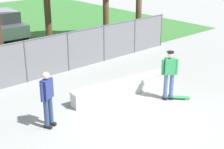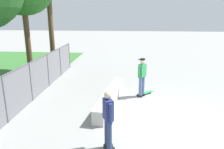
# 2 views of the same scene
# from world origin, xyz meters

# --- Properties ---
(ground_plane) EXTENTS (80.00, 80.00, 0.00)m
(ground_plane) POSITION_xyz_m (0.00, 0.00, 0.00)
(ground_plane) COLOR gray
(concrete_ledge) EXTENTS (4.17, 1.00, 0.58)m
(concrete_ledge) POSITION_xyz_m (0.99, 1.81, 0.29)
(concrete_ledge) COLOR #B7B5AD
(concrete_ledge) RESTS_ON ground
(skateboarder) EXTENTS (0.51, 0.42, 1.84)m
(skateboarder) POSITION_xyz_m (2.03, 0.43, 1.03)
(skateboarder) COLOR black
(skateboarder) RESTS_ON ground
(skateboard) EXTENTS (0.69, 0.72, 0.09)m
(skateboard) POSITION_xyz_m (2.34, 0.17, 0.07)
(skateboard) COLOR #2D8C4C
(skateboard) RESTS_ON ground
(chainlink_fence) EXTENTS (14.61, 0.07, 1.78)m
(chainlink_fence) POSITION_xyz_m (0.00, 5.36, 0.96)
(chainlink_fence) COLOR #4C4C51
(chainlink_fence) RESTS_ON ground
(car_white) EXTENTS (2.21, 4.30, 1.66)m
(car_white) POSITION_xyz_m (1.32, 12.86, 0.84)
(car_white) COLOR silver
(car_white) RESTS_ON ground
(bystander) EXTENTS (0.56, 0.39, 1.82)m
(bystander) POSITION_xyz_m (-2.32, 1.56, 1.01)
(bystander) COLOR black
(bystander) RESTS_ON ground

